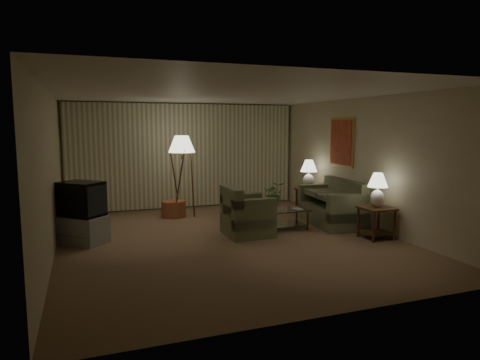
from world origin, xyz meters
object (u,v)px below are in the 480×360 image
at_px(side_table_near, 376,217).
at_px(table_lamp_near, 378,187).
at_px(ottoman, 174,209).
at_px(floor_lamp, 182,175).
at_px(vase, 274,206).
at_px(coffee_table, 281,216).
at_px(table_lamp_far, 309,172).
at_px(sofa, 331,207).
at_px(armchair, 248,216).
at_px(crt_tv, 81,199).
at_px(side_table_far, 308,196).
at_px(tv_cabinet, 83,229).

distance_m(side_table_near, table_lamp_near, 0.57).
xyz_separation_m(side_table_near, ottoman, (-3.20, 3.26, -0.22)).
relative_size(side_table_near, floor_lamp, 0.32).
distance_m(side_table_near, vase, 1.99).
height_order(table_lamp_near, coffee_table, table_lamp_near).
bearing_deg(vase, ottoman, 129.42).
bearing_deg(table_lamp_far, sofa, -96.84).
distance_m(sofa, table_lamp_near, 1.49).
distance_m(armchair, table_lamp_near, 2.51).
relative_size(table_lamp_near, vase, 3.88).
xyz_separation_m(armchair, ottoman, (-1.01, 2.18, -0.19)).
bearing_deg(armchair, ottoman, 24.74).
relative_size(sofa, table_lamp_near, 2.91).
height_order(sofa, ottoman, sofa).
xyz_separation_m(sofa, vase, (-1.39, -0.10, 0.12)).
distance_m(table_lamp_near, crt_tv, 5.43).
bearing_deg(sofa, vase, -79.91).
relative_size(sofa, vase, 11.31).
relative_size(table_lamp_near, crt_tv, 0.73).
bearing_deg(sofa, coffee_table, -79.41).
height_order(armchair, vase, armchair).
relative_size(side_table_far, tv_cabinet, 0.63).
bearing_deg(crt_tv, tv_cabinet, 0.00).
xyz_separation_m(sofa, crt_tv, (-5.05, 0.22, 0.43)).
xyz_separation_m(side_table_near, coffee_table, (-1.39, 1.25, -0.14)).
xyz_separation_m(table_lamp_near, floor_lamp, (-2.99, 3.20, 0.01)).
bearing_deg(ottoman, armchair, -65.06).
xyz_separation_m(side_table_near, table_lamp_far, (-0.00, 2.60, 0.60)).
bearing_deg(side_table_near, side_table_far, 90.00).
distance_m(armchair, table_lamp_far, 2.73).
height_order(crt_tv, floor_lamp, floor_lamp).
bearing_deg(crt_tv, table_lamp_far, 55.81).
bearing_deg(side_table_far, armchair, -145.25).
bearing_deg(crt_tv, coffee_table, 39.80).
relative_size(side_table_far, crt_tv, 0.68).
xyz_separation_m(side_table_near, crt_tv, (-5.20, 1.57, 0.40)).
xyz_separation_m(side_table_far, coffee_table, (-1.39, -1.35, -0.13)).
xyz_separation_m(table_lamp_far, coffee_table, (-1.39, -1.35, -0.73)).
distance_m(crt_tv, floor_lamp, 2.75).
bearing_deg(sofa, side_table_near, 12.32).
relative_size(table_lamp_far, crt_tv, 0.79).
relative_size(sofa, crt_tv, 2.13).
height_order(floor_lamp, vase, floor_lamp).
relative_size(sofa, side_table_near, 3.14).
bearing_deg(table_lamp_near, floor_lamp, 133.07).
bearing_deg(vase, floor_lamp, 126.66).
relative_size(armchair, floor_lamp, 0.48).
bearing_deg(ottoman, sofa, -32.14).
distance_m(side_table_near, floor_lamp, 4.42).
xyz_separation_m(table_lamp_far, floor_lamp, (-2.99, 0.60, -0.02)).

